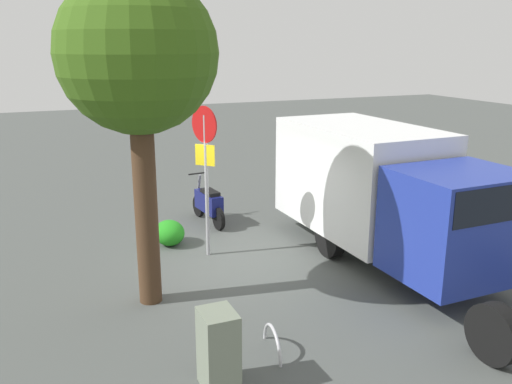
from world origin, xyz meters
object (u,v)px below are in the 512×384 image
object	(u,v)px
box_truck_near	(387,189)
utility_cabinet	(218,350)
bike_rack_hoop	(272,352)
street_tree	(138,58)
stop_sign	(205,158)
motorcycle	(209,203)

from	to	relation	value
box_truck_near	utility_cabinet	size ratio (longest dim) A/B	6.65
box_truck_near	bike_rack_hoop	size ratio (longest dim) A/B	8.60
street_tree	utility_cabinet	xyz separation A→B (m)	(-2.88, -0.29, -3.68)
stop_sign	bike_rack_hoop	world-z (taller)	stop_sign
utility_cabinet	motorcycle	bearing A→B (deg)	-16.96
box_truck_near	stop_sign	bearing A→B (deg)	-117.76
utility_cabinet	box_truck_near	bearing A→B (deg)	-58.24
box_truck_near	motorcycle	xyz separation A→B (m)	(3.75, 2.66, -1.02)
stop_sign	motorcycle	bearing A→B (deg)	-18.74
box_truck_near	utility_cabinet	bearing A→B (deg)	-59.43
motorcycle	stop_sign	bearing A→B (deg)	155.22
street_tree	bike_rack_hoop	distance (m)	5.02
street_tree	bike_rack_hoop	xyz separation A→B (m)	(-2.38, -1.30, -4.23)
motorcycle	stop_sign	world-z (taller)	stop_sign
motorcycle	stop_sign	xyz separation A→B (m)	(-2.06, 0.70, 1.64)
box_truck_near	motorcycle	size ratio (longest dim) A/B	4.04
motorcycle	bike_rack_hoop	world-z (taller)	motorcycle
stop_sign	bike_rack_hoop	size ratio (longest dim) A/B	3.80
street_tree	utility_cabinet	bearing A→B (deg)	-174.22
motorcycle	bike_rack_hoop	distance (m)	6.25
box_truck_near	street_tree	bearing A→B (deg)	-90.92
stop_sign	street_tree	distance (m)	3.13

